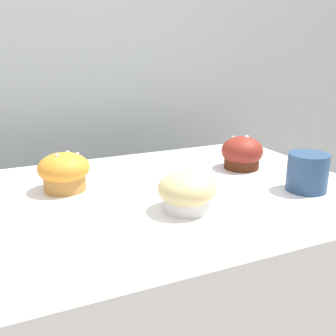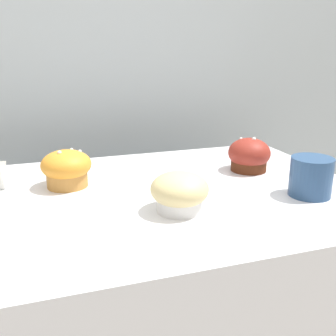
{
  "view_description": "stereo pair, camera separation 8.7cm",
  "coord_description": "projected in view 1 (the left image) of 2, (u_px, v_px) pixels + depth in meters",
  "views": [
    {
      "loc": [
        -0.26,
        -0.73,
        1.21
      ],
      "look_at": [
        0.08,
        0.02,
        0.96
      ],
      "focal_mm": 42.0,
      "sensor_mm": 36.0,
      "label": 1
    },
    {
      "loc": [
        -0.18,
        -0.76,
        1.21
      ],
      "look_at": [
        0.08,
        0.02,
        0.96
      ],
      "focal_mm": 42.0,
      "sensor_mm": 36.0,
      "label": 2
    }
  ],
  "objects": [
    {
      "name": "muffin_back_left",
      "position": [
        187.0,
        192.0,
        0.75
      ],
      "size": [
        0.11,
        0.11,
        0.08
      ],
      "color": "white",
      "rests_on": "display_counter"
    },
    {
      "name": "muffin_front_center",
      "position": [
        64.0,
        172.0,
        0.85
      ],
      "size": [
        0.11,
        0.11,
        0.09
      ],
      "color": "#C1833C",
      "rests_on": "display_counter"
    },
    {
      "name": "coffee_cup",
      "position": [
        308.0,
        171.0,
        0.85
      ],
      "size": [
        0.11,
        0.11,
        0.08
      ],
      "color": "navy",
      "rests_on": "display_counter"
    },
    {
      "name": "muffin_back_right",
      "position": [
        242.0,
        153.0,
        1.01
      ],
      "size": [
        0.11,
        0.11,
        0.09
      ],
      "color": "#502312",
      "rests_on": "display_counter"
    },
    {
      "name": "wall_back",
      "position": [
        79.0,
        142.0,
        1.36
      ],
      "size": [
        3.2,
        0.1,
        1.8
      ],
      "primitive_type": "cube",
      "color": "#A8B2B7",
      "rests_on": "ground"
    }
  ]
}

